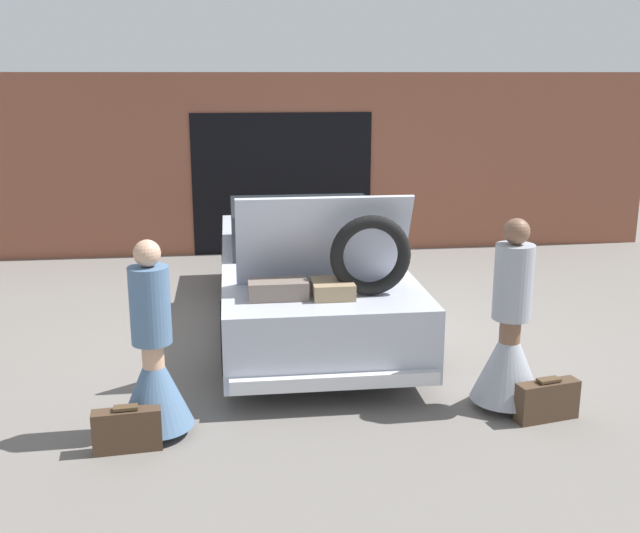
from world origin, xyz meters
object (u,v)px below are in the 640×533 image
(person_right, at_px, (509,342))
(suitcase_beside_right_person, at_px, (547,401))
(car, at_px, (306,272))
(person_left, at_px, (154,367))
(suitcase_beside_left_person, at_px, (127,430))

(person_right, height_order, suitcase_beside_right_person, person_right)
(car, distance_m, suitcase_beside_right_person, 3.22)
(car, bearing_deg, person_left, -119.87)
(car, distance_m, suitcase_beside_left_person, 3.29)
(car, xyz_separation_m, suitcase_beside_left_person, (-1.66, -2.81, -0.44))
(suitcase_beside_left_person, relative_size, suitcase_beside_right_person, 0.94)
(person_right, distance_m, suitcase_beside_right_person, 0.56)
(suitcase_beside_right_person, bearing_deg, car, 122.39)
(person_left, height_order, suitcase_beside_right_person, person_left)
(person_right, bearing_deg, suitcase_beside_left_person, 101.17)
(person_right, xyz_separation_m, suitcase_beside_left_person, (-3.12, -0.38, -0.42))
(suitcase_beside_left_person, distance_m, suitcase_beside_right_person, 3.37)
(car, relative_size, person_right, 2.86)
(person_left, height_order, suitcase_beside_left_person, person_left)
(suitcase_beside_right_person, bearing_deg, suitcase_beside_left_person, -178.10)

